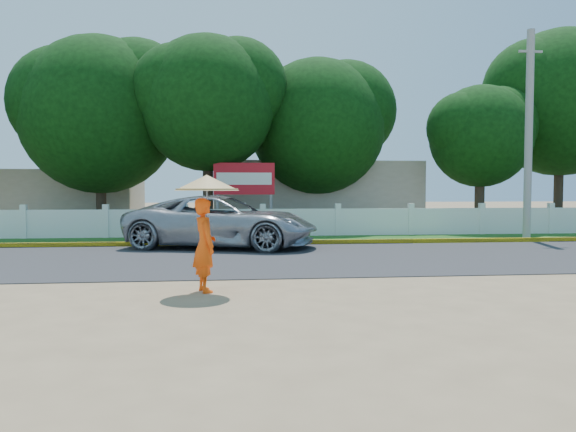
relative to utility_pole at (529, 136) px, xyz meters
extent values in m
plane|color=#9E8460|center=(-9.69, -8.94, -3.86)|extent=(120.00, 120.00, 0.00)
cube|color=#38383A|center=(-9.69, -4.44, -3.85)|extent=(60.00, 7.00, 0.02)
cube|color=#2D601E|center=(-9.69, 0.81, -3.84)|extent=(60.00, 3.50, 0.03)
cube|color=yellow|center=(-9.69, -0.89, -3.78)|extent=(40.00, 0.18, 0.16)
cube|color=silver|center=(-9.69, 2.26, -3.31)|extent=(40.00, 0.10, 1.10)
cube|color=#B7AD99|center=(-6.69, 9.06, -2.26)|extent=(10.00, 6.00, 3.20)
cube|color=#B7AD99|center=(-19.69, 10.06, -2.46)|extent=(8.00, 5.00, 2.80)
cylinder|color=gray|center=(0.00, 0.00, 0.00)|extent=(0.28, 0.28, 7.72)
imported|color=#A0A2A8|center=(-11.23, -1.60, -3.01)|extent=(6.62, 4.39, 1.69)
imported|color=#FF4E0D|center=(-11.50, -9.15, -2.98)|extent=(0.60, 0.74, 1.76)
cylinder|color=gray|center=(-11.45, -9.15, -2.30)|extent=(0.02, 0.02, 1.14)
cone|color=tan|center=(-11.45, -9.15, -1.81)|extent=(1.21, 1.21, 0.29)
cylinder|color=gray|center=(-11.48, 3.36, -2.86)|extent=(0.12, 0.12, 2.00)
cylinder|color=gray|center=(-9.28, 3.36, -2.86)|extent=(0.12, 0.12, 2.00)
cube|color=red|center=(-10.38, 3.36, -1.56)|extent=(2.50, 0.12, 1.30)
cube|color=silver|center=(-10.38, 3.30, -1.56)|extent=(2.25, 0.02, 0.49)
cylinder|color=#473828|center=(-6.87, 6.30, -2.34)|extent=(0.44, 0.44, 3.04)
sphere|color=#0E3E0E|center=(-6.87, 6.30, 0.92)|extent=(6.31, 6.31, 6.31)
cylinder|color=#473828|center=(5.07, 6.18, -1.81)|extent=(0.44, 0.44, 4.10)
sphere|color=#0E3E0E|center=(5.07, 6.18, 2.19)|extent=(7.09, 7.09, 7.09)
cylinder|color=#473828|center=(0.37, 4.77, -2.36)|extent=(0.44, 0.44, 2.99)
sphere|color=#0E3E0E|center=(0.37, 4.77, 0.40)|extent=(4.62, 4.62, 4.62)
cylinder|color=#473828|center=(-16.64, 5.95, -2.25)|extent=(0.44, 0.44, 3.22)
sphere|color=#0E3E0E|center=(-16.64, 5.95, 1.27)|extent=(6.92, 6.92, 6.92)
cylinder|color=#473828|center=(-11.89, 4.49, -1.90)|extent=(0.44, 0.44, 3.92)
sphere|color=#0E3E0E|center=(-11.89, 4.49, 1.64)|extent=(5.77, 5.77, 5.77)
camera|label=1|loc=(-11.07, -19.71, -1.88)|focal=35.00mm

